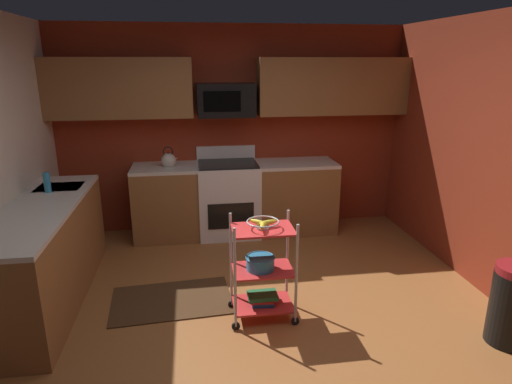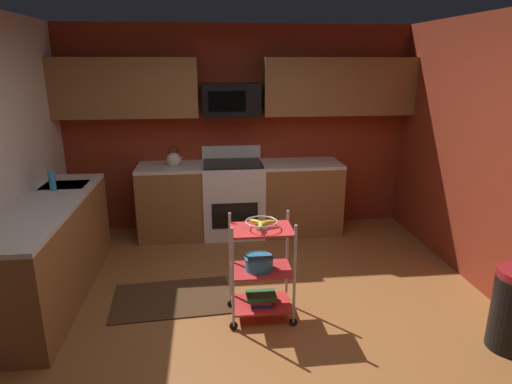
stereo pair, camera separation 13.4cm
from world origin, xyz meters
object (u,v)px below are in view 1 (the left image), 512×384
at_px(microwave, 226,100).
at_px(rolling_cart, 263,270).
at_px(book_stack, 262,298).
at_px(mixing_bowl_large, 260,262).
at_px(oven_range, 228,198).
at_px(fruit_bowl, 263,223).
at_px(kettle, 169,160).
at_px(dish_soap_bottle, 47,182).

xyz_separation_m(microwave, rolling_cart, (0.12, -2.09, -1.25)).
xyz_separation_m(microwave, book_stack, (0.12, -2.09, -1.52)).
xyz_separation_m(rolling_cart, mixing_bowl_large, (-0.02, -0.00, 0.07)).
xyz_separation_m(oven_range, mixing_bowl_large, (0.10, -1.98, 0.04)).
bearing_deg(microwave, fruit_bowl, -86.74).
xyz_separation_m(mixing_bowl_large, kettle, (-0.82, 1.98, 0.48)).
height_order(fruit_bowl, dish_soap_bottle, dish_soap_bottle).
xyz_separation_m(rolling_cart, fruit_bowl, (-0.00, 0.00, 0.42)).
bearing_deg(microwave, kettle, -171.47).
relative_size(oven_range, rolling_cart, 1.20).
height_order(microwave, rolling_cart, microwave).
relative_size(fruit_bowl, kettle, 1.03).
distance_m(microwave, mixing_bowl_large, 2.40).
bearing_deg(rolling_cart, oven_range, 93.42).
xyz_separation_m(rolling_cart, book_stack, (-0.00, 0.00, -0.27)).
relative_size(rolling_cart, book_stack, 3.55).
bearing_deg(rolling_cart, fruit_bowl, 180.00).
distance_m(kettle, dish_soap_bottle, 1.47).
distance_m(rolling_cart, book_stack, 0.27).
relative_size(mixing_bowl_large, kettle, 0.95).
distance_m(oven_range, rolling_cart, 1.99).
xyz_separation_m(microwave, kettle, (-0.72, -0.11, -0.70)).
bearing_deg(book_stack, rolling_cart, -45.00).
bearing_deg(rolling_cart, book_stack, 135.00).
relative_size(fruit_bowl, book_stack, 1.05).
height_order(oven_range, mixing_bowl_large, oven_range).
bearing_deg(kettle, mixing_bowl_large, -67.46).
bearing_deg(dish_soap_bottle, rolling_cart, -27.69).
bearing_deg(mixing_bowl_large, kettle, 112.54).
bearing_deg(kettle, oven_range, 0.31).
distance_m(rolling_cart, fruit_bowl, 0.42).
distance_m(fruit_bowl, mixing_bowl_large, 0.36).
height_order(rolling_cart, book_stack, rolling_cart).
bearing_deg(microwave, oven_range, -89.74).
bearing_deg(microwave, dish_soap_bottle, -150.32).
height_order(oven_range, fruit_bowl, oven_range).
relative_size(mixing_bowl_large, book_stack, 0.98).
distance_m(mixing_bowl_large, book_stack, 0.34).
height_order(oven_range, kettle, kettle).
xyz_separation_m(fruit_bowl, book_stack, (0.00, 0.00, -0.70)).
distance_m(mixing_bowl_large, kettle, 2.20).
relative_size(oven_range, microwave, 1.57).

